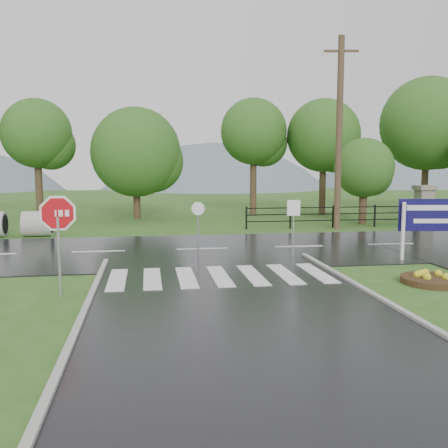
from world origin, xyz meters
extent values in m
plane|color=#305B1E|center=(0.00, 0.00, 0.00)|extent=(120.00, 120.00, 0.00)
cube|color=black|center=(0.00, 10.00, 0.00)|extent=(90.00, 8.00, 0.04)
cube|color=silver|center=(-3.00, 5.00, 0.06)|extent=(0.50, 2.80, 0.02)
cube|color=silver|center=(-2.00, 5.00, 0.06)|extent=(0.50, 2.80, 0.02)
cube|color=silver|center=(-1.00, 5.00, 0.06)|extent=(0.50, 2.80, 0.02)
cube|color=silver|center=(0.00, 5.00, 0.06)|extent=(0.50, 2.80, 0.02)
cube|color=silver|center=(1.00, 5.00, 0.06)|extent=(0.50, 2.80, 0.02)
cube|color=silver|center=(2.00, 5.00, 0.06)|extent=(0.50, 2.80, 0.02)
cube|color=silver|center=(3.00, 5.00, 0.06)|extent=(0.50, 2.80, 0.02)
cube|color=gray|center=(13.00, 16.00, 1.00)|extent=(0.80, 0.80, 2.00)
cube|color=#6B6659|center=(13.00, 16.00, 2.12)|extent=(1.00, 1.00, 0.24)
cube|color=black|center=(7.75, 16.00, 0.40)|extent=(9.50, 0.05, 0.05)
cube|color=black|center=(7.75, 16.00, 0.75)|extent=(9.50, 0.05, 0.05)
cube|color=black|center=(7.75, 16.00, 1.10)|extent=(9.50, 0.05, 0.05)
cube|color=black|center=(3.00, 16.00, 0.60)|extent=(0.08, 0.08, 1.20)
cube|color=black|center=(12.50, 16.00, 0.60)|extent=(0.08, 0.08, 1.20)
sphere|color=slate|center=(8.00, 65.00, -17.28)|extent=(48.00, 48.00, 48.00)
sphere|color=slate|center=(36.00, 65.00, -12.96)|extent=(36.00, 36.00, 36.00)
cylinder|color=#9E9B93|center=(-7.25, 15.00, 0.60)|extent=(1.30, 1.20, 1.20)
cube|color=#939399|center=(-4.32, 3.46, 1.02)|extent=(0.06, 0.06, 2.05)
cylinder|color=white|center=(-4.32, 3.47, 2.15)|extent=(1.23, 0.14, 1.23)
cylinder|color=#B90C15|center=(-4.32, 3.46, 2.15)|extent=(1.07, 0.13, 1.07)
cube|color=silver|center=(6.71, 6.67, 1.04)|extent=(0.12, 0.12, 2.07)
cube|color=#110B4A|center=(7.85, 6.67, 1.60)|extent=(2.47, 0.43, 1.14)
cube|color=white|center=(7.85, 6.64, 1.86)|extent=(1.95, 0.30, 0.19)
cube|color=white|center=(7.85, 6.64, 1.40)|extent=(1.43, 0.22, 0.16)
cylinder|color=#332111|center=(5.89, 3.39, 0.09)|extent=(1.77, 1.77, 0.18)
cube|color=#939399|center=(3.11, 7.90, 0.99)|extent=(0.04, 0.04, 1.97)
cube|color=white|center=(3.11, 7.88, 1.82)|extent=(0.45, 0.15, 0.57)
cylinder|color=#939399|center=(-0.31, 8.27, 0.95)|extent=(0.06, 0.06, 1.90)
cylinder|color=white|center=(-0.31, 8.25, 1.81)|extent=(0.46, 0.15, 0.48)
cylinder|color=#473523|center=(7.77, 15.50, 4.94)|extent=(0.33, 0.33, 9.87)
cube|color=brown|center=(7.77, 15.50, 9.11)|extent=(1.75, 0.41, 0.11)
cylinder|color=#3D2B1C|center=(10.10, 17.50, 1.34)|extent=(0.46, 0.46, 2.67)
sphere|color=#29591B|center=(10.10, 17.50, 3.21)|extent=(3.37, 3.37, 3.37)
camera|label=1|loc=(-2.09, -9.43, 3.35)|focal=40.00mm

